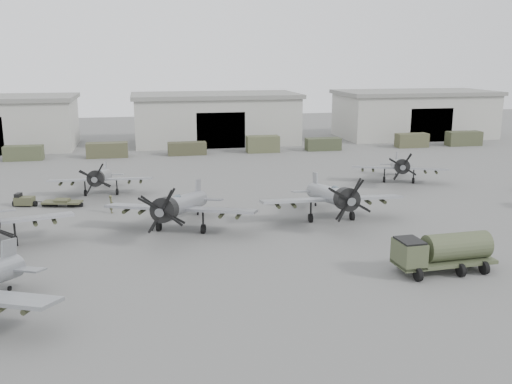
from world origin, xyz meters
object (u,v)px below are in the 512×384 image
fuel_tanker (443,250)px  ground_crew (111,204)px  aircraft_mid_1 (180,206)px  aircraft_far_0 (100,177)px  aircraft_far_1 (400,166)px  aircraft_mid_2 (333,196)px  tug_trailer (39,201)px

fuel_tanker → ground_crew: fuel_tanker is taller
aircraft_mid_1 → aircraft_far_0: aircraft_mid_1 is taller
aircraft_far_1 → ground_crew: aircraft_far_1 is taller
aircraft_far_0 → fuel_tanker: aircraft_far_0 is taller
aircraft_mid_2 → fuel_tanker: (3.60, -13.73, -0.83)m
aircraft_mid_1 → aircraft_mid_2: 14.18m
ground_crew → aircraft_mid_2: bearing=-125.0°
aircraft_mid_1 → tug_trailer: bearing=160.1°
aircraft_mid_2 → ground_crew: 21.65m
aircraft_mid_2 → fuel_tanker: 14.22m
ground_crew → tug_trailer: bearing=45.4°
aircraft_mid_1 → fuel_tanker: bearing=-15.2°
aircraft_mid_2 → aircraft_far_0: (-21.81, 14.76, -0.37)m
tug_trailer → ground_crew: (7.46, -4.12, 0.39)m
aircraft_mid_1 → fuel_tanker: size_ratio=1.79×
aircraft_mid_1 → aircraft_far_1: bearing=49.5°
fuel_tanker → aircraft_far_0: bearing=128.9°
ground_crew → aircraft_far_0: bearing=-4.9°
aircraft_far_1 → fuel_tanker: size_ratio=1.54×
ground_crew → aircraft_mid_1: bearing=-157.0°
aircraft_mid_1 → aircraft_mid_2: size_ratio=0.99×
aircraft_far_0 → aircraft_far_1: size_ratio=1.00×
tug_trailer → ground_crew: size_ratio=3.83×
aircraft_far_0 → ground_crew: size_ratio=6.30×
aircraft_far_1 → ground_crew: 34.49m
aircraft_far_1 → ground_crew: size_ratio=6.28×
aircraft_mid_1 → tug_trailer: 18.23m
aircraft_mid_1 → aircraft_far_0: (-7.65, 15.39, -0.37)m
aircraft_mid_1 → aircraft_far_0: 17.19m
aircraft_far_0 → fuel_tanker: bearing=-44.6°
aircraft_far_0 → ground_crew: bearing=-75.6°
aircraft_far_1 → ground_crew: (-33.75, -7.03, -1.19)m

